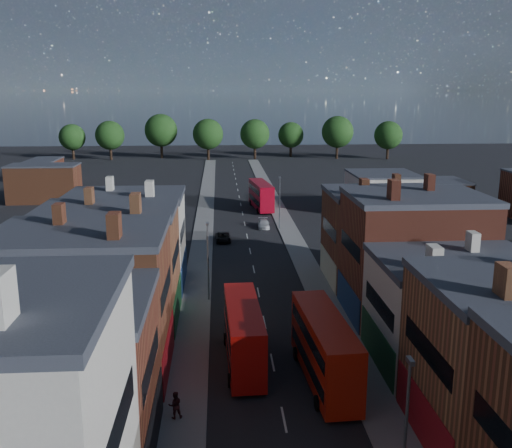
{
  "coord_description": "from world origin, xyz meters",
  "views": [
    {
      "loc": [
        -3.97,
        -24.93,
        20.83
      ],
      "look_at": [
        0.0,
        35.88,
        6.55
      ],
      "focal_mm": 40.0,
      "sensor_mm": 36.0,
      "label": 1
    }
  ],
  "objects": [
    {
      "name": "ped_3",
      "position": [
        6.52,
        16.12,
        1.0
      ],
      "size": [
        0.74,
        1.13,
        1.77
      ],
      "primitive_type": "imported",
      "rotation": [
        0.0,
        0.0,
        1.85
      ],
      "color": "#555049",
      "rests_on": "pavement_east"
    },
    {
      "name": "lamp_post_2",
      "position": [
        -5.2,
        30.0,
        4.7
      ],
      "size": [
        0.25,
        0.7,
        8.12
      ],
      "color": "slate",
      "rests_on": "ground"
    },
    {
      "name": "lamp_post_3",
      "position": [
        5.2,
        60.0,
        4.7
      ],
      "size": [
        0.25,
        0.7,
        8.12
      ],
      "color": "slate",
      "rests_on": "ground"
    },
    {
      "name": "pavement_east",
      "position": [
        6.5,
        50.0,
        0.06
      ],
      "size": [
        3.0,
        200.0,
        0.12
      ],
      "primitive_type": "cube",
      "color": "gray",
      "rests_on": "ground"
    },
    {
      "name": "bus_1",
      "position": [
        3.46,
        12.75,
        2.69
      ],
      "size": [
        3.45,
        11.7,
        4.99
      ],
      "rotation": [
        0.0,
        0.0,
        0.06
      ],
      "color": "red",
      "rests_on": "ground"
    },
    {
      "name": "car_2",
      "position": [
        -3.55,
        53.18,
        0.61
      ],
      "size": [
        2.23,
        4.48,
        1.22
      ],
      "primitive_type": "imported",
      "rotation": [
        0.0,
        0.0,
        0.05
      ],
      "color": "black",
      "rests_on": "ground"
    },
    {
      "name": "car_3",
      "position": [
        2.83,
        61.17,
        0.62
      ],
      "size": [
        1.89,
        4.31,
        1.23
      ],
      "primitive_type": "imported",
      "rotation": [
        0.0,
        0.0,
        -0.04
      ],
      "color": "silver",
      "rests_on": "ground"
    },
    {
      "name": "pavement_west",
      "position": [
        -6.5,
        50.0,
        0.06
      ],
      "size": [
        3.0,
        200.0,
        0.12
      ],
      "primitive_type": "cube",
      "color": "gray",
      "rests_on": "ground"
    },
    {
      "name": "bus_2",
      "position": [
        3.5,
        75.5,
        2.61
      ],
      "size": [
        3.87,
        11.42,
        4.83
      ],
      "rotation": [
        0.0,
        0.0,
        0.12
      ],
      "color": "#9D0618",
      "rests_on": "ground"
    },
    {
      "name": "ped_1",
      "position": [
        -7.03,
        8.49,
        1.04
      ],
      "size": [
        0.97,
        0.65,
        1.84
      ],
      "primitive_type": "imported",
      "rotation": [
        0.0,
        0.0,
        3.34
      ],
      "color": "#3B1717",
      "rests_on": "pavement_west"
    },
    {
      "name": "terrace_west",
      "position": [
        -14.0,
        0.0,
        6.57
      ],
      "size": [
        12.0,
        80.0,
        13.14
      ],
      "primitive_type": "cube",
      "color": "brown",
      "rests_on": "ground"
    },
    {
      "name": "car_1",
      "position": [
        3.8,
        12.57,
        0.69
      ],
      "size": [
        1.85,
        4.3,
        1.38
      ],
      "primitive_type": "imported",
      "rotation": [
        0.0,
        0.0,
        0.1
      ],
      "color": "navy",
      "rests_on": "ground"
    },
    {
      "name": "bus_0",
      "position": [
        -2.27,
        16.02,
        2.57
      ],
      "size": [
        3.06,
        11.1,
        4.76
      ],
      "rotation": [
        0.0,
        0.0,
        0.03
      ],
      "color": "#B00E0A",
      "rests_on": "ground"
    },
    {
      "name": "lamp_post_1",
      "position": [
        5.2,
        0.0,
        4.7
      ],
      "size": [
        0.25,
        0.7,
        8.12
      ],
      "color": "slate",
      "rests_on": "ground"
    }
  ]
}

